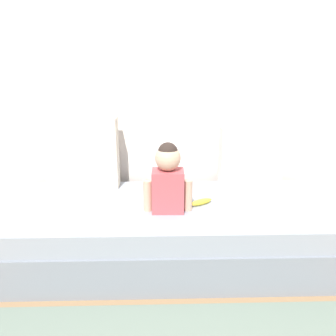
% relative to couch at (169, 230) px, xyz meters
% --- Properties ---
extents(ground_plane, '(12.00, 12.00, 0.00)m').
position_rel_couch_xyz_m(ground_plane, '(0.00, 0.00, -0.19)').
color(ground_plane, '#93704C').
extents(back_wall, '(5.49, 0.10, 2.35)m').
position_rel_couch_xyz_m(back_wall, '(0.00, 0.60, 0.98)').
color(back_wall, silver).
rests_on(back_wall, ground).
extents(couch, '(2.29, 0.93, 0.39)m').
position_rel_couch_xyz_m(couch, '(0.00, 0.00, 0.00)').
color(couch, gray).
rests_on(couch, ground).
extents(throw_pillow_left, '(0.52, 0.16, 0.52)m').
position_rel_couch_xyz_m(throw_pillow_left, '(-0.63, 0.37, 0.46)').
color(throw_pillow_left, beige).
rests_on(throw_pillow_left, couch).
extents(throw_pillow_right, '(0.46, 0.16, 0.44)m').
position_rel_couch_xyz_m(throw_pillow_right, '(0.63, 0.37, 0.42)').
color(throw_pillow_right, silver).
rests_on(throw_pillow_right, couch).
extents(toddler, '(0.31, 0.16, 0.44)m').
position_rel_couch_xyz_m(toddler, '(-0.01, -0.10, 0.41)').
color(toddler, '#B24C51').
rests_on(toddler, couch).
extents(banana, '(0.17, 0.12, 0.04)m').
position_rel_couch_xyz_m(banana, '(0.22, -0.02, 0.22)').
color(banana, yellow).
rests_on(banana, couch).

